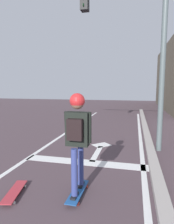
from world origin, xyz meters
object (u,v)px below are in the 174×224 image
Objects in this scene: traffic_signal_mast at (127,30)px; skater at (77,130)px; skateboard at (78,192)px; spare_skateboard at (15,192)px.

skater is at bearing -102.09° from traffic_signal_mast.
skateboard is 4.75m from traffic_signal_mast.
skateboard is 1.16m from spare_skateboard.
spare_skateboard is at bearing -166.86° from skateboard.
skater is at bearing -90.32° from skateboard.
skater is 1.64m from spare_skateboard.
traffic_signal_mast is (0.66, 3.06, 3.57)m from skateboard.
skater reaches higher than spare_skateboard.
traffic_signal_mast is (1.78, 3.32, 3.58)m from spare_skateboard.
skater is 3.96m from traffic_signal_mast.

